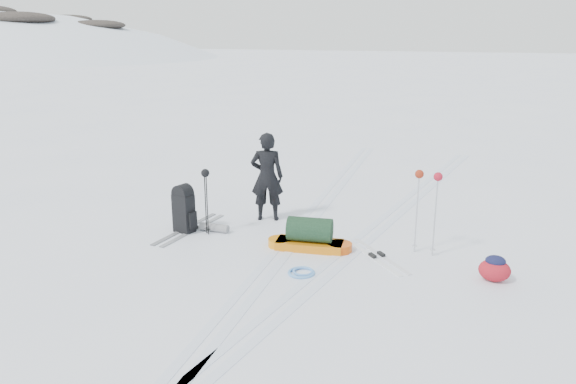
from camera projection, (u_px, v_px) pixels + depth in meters
name	position (u px, v px, depth m)	size (l,w,h in m)	color
ground	(288.00, 244.00, 10.10)	(200.00, 200.00, 0.00)	white
ski_tracks	(334.00, 232.00, 10.67)	(3.38, 17.97, 0.01)	silver
skier	(267.00, 177.00, 11.19)	(0.65, 0.43, 1.79)	black
pulk_sled	(310.00, 237.00, 9.83)	(1.54, 0.65, 0.57)	orange
expedition_rucksack	(187.00, 210.00, 10.62)	(1.03, 0.46, 0.93)	black
ski_poles_black	(206.00, 181.00, 10.33)	(0.17, 0.16, 1.26)	black
ski_poles_silver	(428.00, 185.00, 9.33)	(0.46, 0.22, 1.47)	#B9BAC0
touring_skis_grey	(190.00, 229.00, 10.83)	(0.47, 2.01, 0.07)	#9A9EA3
touring_skis_white	(377.00, 256.00, 9.53)	(1.37, 1.41, 0.06)	silver
rope_coil	(302.00, 272.00, 8.87)	(0.44, 0.44, 0.05)	#5A9BDA
small_daypack	(495.00, 269.00, 8.57)	(0.52, 0.42, 0.41)	maroon
thermos_pair	(182.00, 217.00, 11.14)	(0.28, 0.22, 0.31)	slate
stuff_sack	(305.00, 225.00, 10.71)	(0.46, 0.39, 0.25)	black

